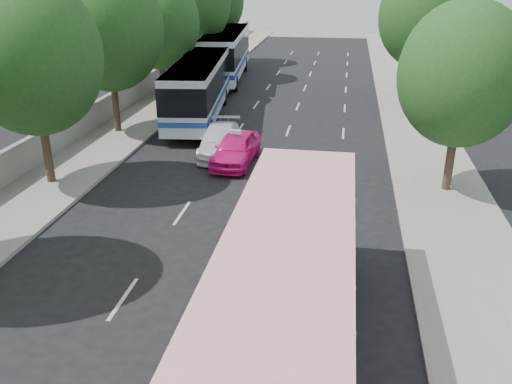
% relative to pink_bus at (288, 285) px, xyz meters
% --- Properties ---
extents(ground, '(120.00, 120.00, 0.00)m').
position_rel_pink_bus_xyz_m(ground, '(-3.13, 4.00, -2.26)').
color(ground, black).
rests_on(ground, ground).
extents(sidewalk_left, '(4.00, 90.00, 0.15)m').
position_rel_pink_bus_xyz_m(sidewalk_left, '(-11.63, 24.00, -2.19)').
color(sidewalk_left, '#9E998E').
rests_on(sidewalk_left, ground).
extents(sidewalk_right, '(4.00, 90.00, 0.12)m').
position_rel_pink_bus_xyz_m(sidewalk_right, '(5.37, 24.00, -2.20)').
color(sidewalk_right, '#9E998E').
rests_on(sidewalk_right, ground).
extents(low_wall, '(0.30, 90.00, 1.50)m').
position_rel_pink_bus_xyz_m(low_wall, '(-13.43, 24.00, -1.36)').
color(low_wall, '#9E998E').
rests_on(low_wall, sidewalk_left).
extents(tree_left_b, '(5.70, 5.70, 8.88)m').
position_rel_pink_bus_xyz_m(tree_left_b, '(-11.55, 9.94, 3.56)').
color(tree_left_b, '#38281E').
rests_on(tree_left_b, ground).
extents(tree_left_c, '(6.00, 6.00, 9.35)m').
position_rel_pink_bus_xyz_m(tree_left_c, '(-11.75, 17.94, 3.86)').
color(tree_left_c, '#38281E').
rests_on(tree_left_c, ground).
extents(tree_left_d, '(5.52, 5.52, 8.60)m').
position_rel_pink_bus_xyz_m(tree_left_d, '(-11.65, 25.94, 3.37)').
color(tree_left_d, '#38281E').
rests_on(tree_left_d, ground).
extents(tree_right_near, '(5.10, 5.10, 7.95)m').
position_rel_pink_bus_xyz_m(tree_right_near, '(5.65, 11.94, 2.94)').
color(tree_right_near, '#38281E').
rests_on(tree_right_near, ground).
extents(tree_right_far, '(6.00, 6.00, 9.35)m').
position_rel_pink_bus_xyz_m(tree_right_far, '(5.95, 27.94, 3.86)').
color(tree_right_far, '#38281E').
rests_on(tree_right_far, ground).
extents(pink_bus, '(2.90, 11.40, 3.64)m').
position_rel_pink_bus_xyz_m(pink_bus, '(0.00, 0.00, 0.00)').
color(pink_bus, '#FFA4AD').
rests_on(pink_bus, ground).
extents(pink_taxi, '(2.04, 4.57, 1.52)m').
position_rel_pink_bus_xyz_m(pink_taxi, '(-4.06, 13.98, -1.50)').
color(pink_taxi, '#EE1481').
rests_on(pink_taxi, ground).
extents(white_pickup, '(2.58, 5.14, 1.43)m').
position_rel_pink_bus_xyz_m(white_pickup, '(-5.13, 15.31, -1.55)').
color(white_pickup, white).
rests_on(white_pickup, ground).
extents(tour_coach_front, '(3.97, 12.32, 3.62)m').
position_rel_pink_bus_xyz_m(tour_coach_front, '(-7.91, 21.67, -0.08)').
color(tour_coach_front, silver).
rests_on(tour_coach_front, ground).
extents(tour_coach_rear, '(4.13, 13.41, 3.95)m').
position_rel_pink_bus_xyz_m(tour_coach_rear, '(-9.00, 34.32, 0.12)').
color(tour_coach_rear, white).
rests_on(tour_coach_rear, ground).
extents(taxi_roof_sign, '(0.56, 0.21, 0.18)m').
position_rel_pink_bus_xyz_m(taxi_roof_sign, '(-4.06, 13.98, -0.65)').
color(taxi_roof_sign, silver).
rests_on(taxi_roof_sign, pink_taxi).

